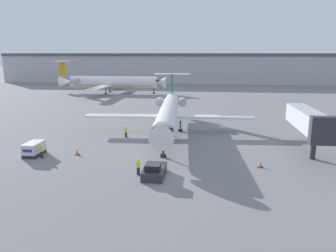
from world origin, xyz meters
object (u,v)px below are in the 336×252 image
airplane_parked_far_left (111,82)px  jet_bridge (309,121)px  luggage_cart (34,149)px  worker_on_apron (41,151)px  worker_by_wing (126,132)px  worker_near_tug (138,167)px  traffic_cone_left (77,152)px  airplane_main (169,113)px  pushback_tug (154,171)px  traffic_cone_right (260,165)px

airplane_parked_far_left → jet_bridge: (46.62, -64.38, 0.65)m
luggage_cart → worker_on_apron: worker_on_apron is taller
worker_by_wing → airplane_parked_far_left: (-19.87, 59.11, 2.86)m
worker_near_tug → traffic_cone_left: 11.67m
worker_near_tug → airplane_main: bearing=87.1°
pushback_tug → traffic_cone_right: bearing=20.1°
airplane_main → airplane_parked_far_left: airplane_parked_far_left is taller
worker_on_apron → airplane_parked_far_left: size_ratio=0.05×
airplane_main → worker_on_apron: bearing=-133.2°
airplane_main → traffic_cone_left: 17.86m
traffic_cone_left → jet_bridge: jet_bridge is taller
traffic_cone_right → traffic_cone_left: bearing=174.8°
worker_on_apron → traffic_cone_left: worker_on_apron is taller
worker_by_wing → airplane_parked_far_left: 62.43m
worker_by_wing → jet_bridge: bearing=-11.1°
worker_near_tug → jet_bridge: bearing=27.8°
airplane_main → jet_bridge: size_ratio=2.39×
traffic_cone_left → jet_bridge: (30.98, 4.79, 4.08)m
traffic_cone_right → airplane_parked_far_left: (-39.43, 71.35, 3.46)m
worker_on_apron → airplane_main: bearing=46.8°
worker_near_tug → airplane_parked_far_left: bearing=108.6°
worker_on_apron → jet_bridge: 35.84m
traffic_cone_right → worker_near_tug: bearing=-163.4°
worker_by_wing → worker_on_apron: (-8.29, -11.94, 0.03)m
worker_near_tug → traffic_cone_left: worker_near_tug is taller
worker_by_wing → jet_bridge: 27.49m
worker_by_wing → traffic_cone_left: bearing=-112.8°
worker_by_wing → jet_bridge: size_ratio=0.13×
worker_near_tug → traffic_cone_left: size_ratio=2.33×
worker_on_apron → traffic_cone_left: (4.05, 1.89, -0.59)m
pushback_tug → worker_by_wing: worker_by_wing is taller
traffic_cone_right → airplane_parked_far_left: size_ratio=0.02×
worker_near_tug → worker_by_wing: 17.34m
worker_near_tug → traffic_cone_left: (-9.75, 6.38, -0.60)m
luggage_cart → pushback_tug: bearing=-18.3°
worker_by_wing → airplane_parked_far_left: size_ratio=0.05×
pushback_tug → worker_near_tug: 1.90m
pushback_tug → luggage_cart: 18.12m
airplane_main → worker_on_apron: size_ratio=18.28×
pushback_tug → traffic_cone_right: 12.99m
airplane_parked_far_left → traffic_cone_left: bearing=-77.3°
worker_near_tug → pushback_tug: bearing=-7.8°
traffic_cone_left → airplane_parked_far_left: airplane_parked_far_left is taller
airplane_parked_far_left → luggage_cart: bearing=-81.9°
luggage_cart → airplane_parked_far_left: (-10.03, 70.12, 2.90)m
airplane_main → pushback_tug: 20.75m
luggage_cart → worker_on_apron: size_ratio=1.82×
traffic_cone_left → airplane_main: bearing=52.2°
pushback_tug → airplane_parked_far_left: bearing=109.8°
worker_on_apron → worker_by_wing: bearing=55.2°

